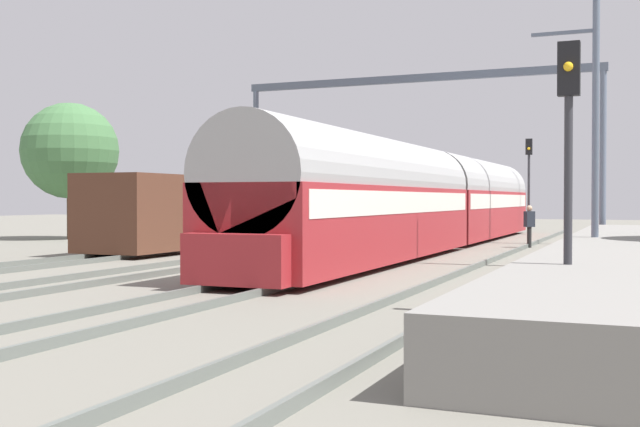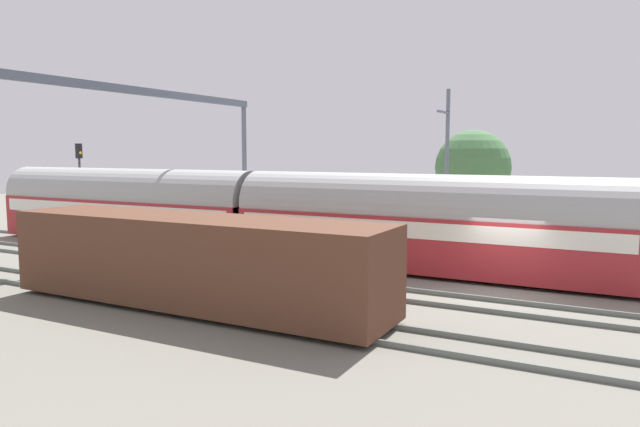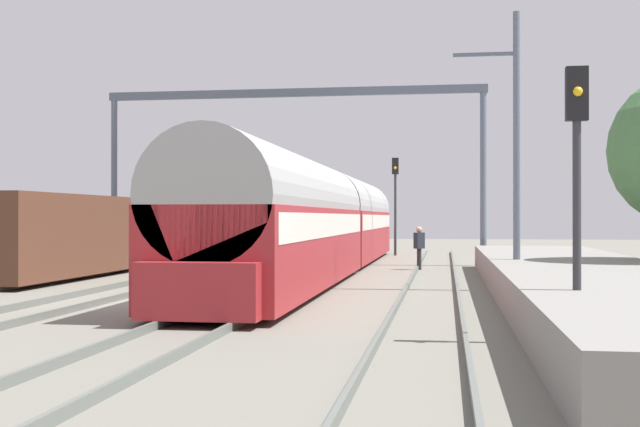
# 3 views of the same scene
# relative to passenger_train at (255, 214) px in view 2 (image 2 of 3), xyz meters

# --- Properties ---
(ground) EXTENTS (120.00, 120.00, 0.00)m
(ground) POSITION_rel_passenger_train_xyz_m (-2.13, -11.70, -1.97)
(ground) COLOR slate
(track_far_west) EXTENTS (1.52, 60.00, 0.16)m
(track_far_west) POSITION_rel_passenger_train_xyz_m (-8.53, -11.70, -1.89)
(track_far_west) COLOR #5E645F
(track_far_west) RESTS_ON ground
(track_west) EXTENTS (1.52, 60.00, 0.16)m
(track_west) POSITION_rel_passenger_train_xyz_m (-4.26, -11.70, -1.89)
(track_west) COLOR #5E645F
(track_west) RESTS_ON ground
(track_east) EXTENTS (1.52, 60.00, 0.16)m
(track_east) POSITION_rel_passenger_train_xyz_m (0.00, -11.70, -1.89)
(track_east) COLOR #5E645F
(track_east) RESTS_ON ground
(track_far_east) EXTENTS (1.52, 60.00, 0.16)m
(track_far_east) POSITION_rel_passenger_train_xyz_m (4.26, -11.70, -1.89)
(track_far_east) COLOR #5E645F
(track_far_east) RESTS_ON ground
(platform) EXTENTS (4.40, 28.00, 0.90)m
(platform) POSITION_rel_passenger_train_xyz_m (8.08, -9.70, -1.52)
(platform) COLOR gray
(platform) RESTS_ON ground
(passenger_train) EXTENTS (2.93, 32.85, 3.82)m
(passenger_train) POSITION_rel_passenger_train_xyz_m (0.00, 0.00, 0.00)
(passenger_train) COLOR maroon
(passenger_train) RESTS_ON ground
(freight_car) EXTENTS (2.80, 13.00, 2.70)m
(freight_car) POSITION_rel_passenger_train_xyz_m (-8.53, -3.47, -0.50)
(freight_car) COLOR #563323
(freight_car) RESTS_ON ground
(person_crossing) EXTENTS (0.45, 0.45, 1.73)m
(person_crossing) POSITION_rel_passenger_train_xyz_m (3.60, 1.83, -0.94)
(person_crossing) COLOR black
(person_crossing) RESTS_ON ground
(railway_signal_far) EXTENTS (0.36, 0.30, 5.36)m
(railway_signal_far) POSITION_rel_passenger_train_xyz_m (1.92, 14.00, 1.44)
(railway_signal_far) COLOR #2D2D33
(railway_signal_far) RESTS_ON ground
(catenary_gantry) EXTENTS (17.19, 0.28, 7.86)m
(catenary_gantry) POSITION_rel_passenger_train_xyz_m (-2.13, 4.93, 3.97)
(catenary_gantry) COLOR slate
(catenary_gantry) RESTS_ON ground
(catenary_pole_east_mid) EXTENTS (1.90, 0.20, 8.00)m
(catenary_pole_east_mid) POSITION_rel_passenger_train_xyz_m (6.62, -7.26, 2.18)
(catenary_pole_east_mid) COLOR slate
(catenary_pole_east_mid) RESTS_ON ground
(tree_east_background) EXTENTS (4.30, 4.30, 6.12)m
(tree_east_background) POSITION_rel_passenger_train_xyz_m (11.25, -7.52, 1.98)
(tree_east_background) COLOR #4C3826
(tree_east_background) RESTS_ON ground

